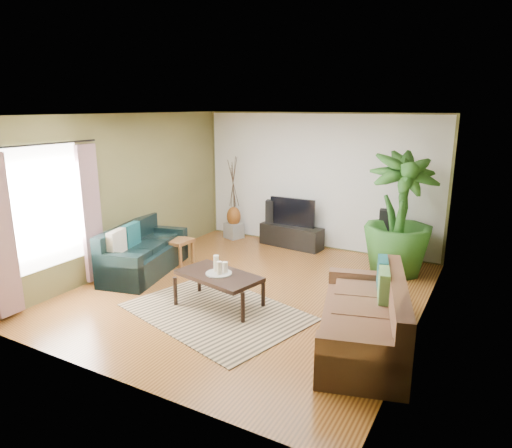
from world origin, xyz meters
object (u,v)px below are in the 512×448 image
Objects in this scene: speaker_left at (270,222)px; side_table at (179,252)px; television at (292,212)px; vase at (234,216)px; pedestal at (234,230)px; sofa_right at (363,313)px; speaker_right at (383,237)px; tv_stand at (291,236)px; potted_plant at (399,214)px; coffee_table at (219,290)px; sofa_left at (145,249)px.

side_table is (-0.85, -2.00, -0.22)m from speaker_left.
television is 2.28× the size of vase.
speaker_left is 0.91m from pedestal.
sofa_right is 4.00m from side_table.
speaker_right is at bearing -2.13° from pedestal.
potted_plant is at bearing -6.84° from tv_stand.
tv_stand is 1.44× the size of speaker_left.
vase reaches higher than coffee_table.
coffee_table is 3.16m from tv_stand.
speaker_left is (-0.51, 0.03, 0.24)m from tv_stand.
speaker_left is 0.90× the size of speaker_right.
coffee_table is at bearing -91.50° from speaker_left.
side_table is (0.01, -1.95, -0.25)m from vase.
speaker_left is at bearing 179.15° from television.
coffee_table is 1.32× the size of speaker_left.
sofa_right is 4.91× the size of vase.
vase is at bearing 167.90° from speaker_left.
sofa_left is 4.07m from sofa_right.
speaker_right is at bearing 74.34° from coffee_table.
speaker_right reaches higher than tv_stand.
sofa_left is at bearing -154.06° from speaker_right.
pedestal is at bearing 130.67° from coffee_table.
coffee_table is at bearing -84.71° from television.
sofa_right is 4.41m from speaker_left.
vase is (0.00, 0.00, 0.32)m from pedestal.
sofa_left and sofa_right have the same top height.
potted_plant is (3.81, 2.09, 0.62)m from sofa_left.
potted_plant is at bearing -58.04° from speaker_right.
television reaches higher than sofa_right.
television is 0.95× the size of speaker_right.
sofa_right is at bearing -85.81° from potted_plant.
tv_stand is at bearing -18.84° from speaker_left.
pedestal is at bearing 0.00° from vase.
sofa_right is at bearing -40.46° from vase.
television is 2.31m from potted_plant.
vase is at bearing 168.71° from speaker_right.
coffee_table is at bearing -35.18° from side_table.
sofa_right is at bearing -89.65° from speaker_right.
vase is at bearing -18.38° from sofa_left.
side_table is at bearing -124.59° from sofa_right.
sofa_right is 6.29× the size of pedestal.
tv_stand reaches higher than pedestal.
sofa_left is 4.27m from speaker_right.
television is at bearing 165.76° from speaker_right.
television is 0.46× the size of potted_plant.
television is (0.00, 0.02, 0.51)m from tv_stand.
speaker_right is at bearing 1.76° from tv_stand.
tv_stand is 1.37m from pedestal.
speaker_right is at bearing -5.08° from television.
coffee_table is 2.02m from side_table.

